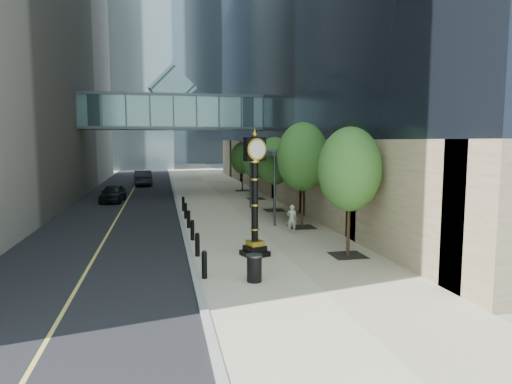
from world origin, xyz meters
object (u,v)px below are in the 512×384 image
(trash_bin, at_px, (254,269))
(pedestrian, at_px, (292,219))
(car_far, at_px, (143,178))
(car_near, at_px, (113,193))
(street_clock, at_px, (255,203))

(trash_bin, xyz_separation_m, pedestrian, (3.66, 7.96, 0.30))
(trash_bin, bearing_deg, car_far, 98.06)
(trash_bin, bearing_deg, pedestrian, 65.29)
(car_near, bearing_deg, street_clock, -63.97)
(street_clock, relative_size, trash_bin, 5.83)
(pedestrian, distance_m, car_far, 30.02)
(pedestrian, relative_size, car_near, 0.36)
(pedestrian, xyz_separation_m, car_far, (-8.85, 28.68, 0.04))
(trash_bin, height_order, car_near, car_near)
(car_near, bearing_deg, trash_bin, -68.71)
(pedestrian, bearing_deg, street_clock, 80.10)
(street_clock, distance_m, car_near, 20.97)
(trash_bin, height_order, car_far, car_far)
(street_clock, height_order, pedestrian, street_clock)
(pedestrian, height_order, car_near, pedestrian)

